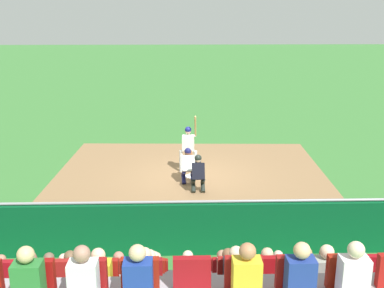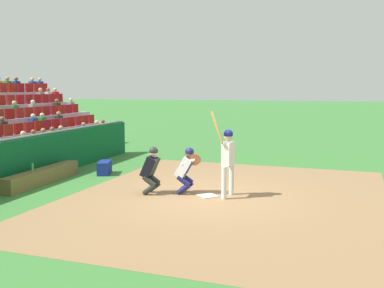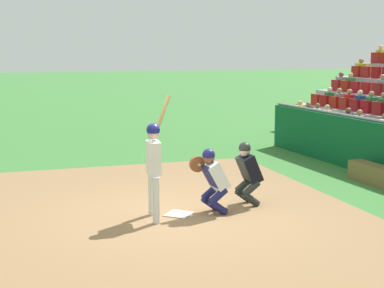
# 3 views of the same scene
# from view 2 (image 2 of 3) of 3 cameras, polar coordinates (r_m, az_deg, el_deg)

# --- Properties ---
(ground_plane) EXTENTS (160.00, 160.00, 0.00)m
(ground_plane) POSITION_cam_2_polar(r_m,az_deg,el_deg) (11.80, 2.02, -6.64)
(ground_plane) COLOR #387332
(infield_dirt_patch) EXTENTS (10.25, 8.27, 0.01)m
(infield_dirt_patch) POSITION_cam_2_polar(r_m,az_deg,el_deg) (11.68, 4.40, -6.78)
(infield_dirt_patch) COLOR olive
(infield_dirt_patch) RESTS_ON ground_plane
(home_plate_marker) EXTENTS (0.62, 0.62, 0.02)m
(home_plate_marker) POSITION_cam_2_polar(r_m,az_deg,el_deg) (11.80, 2.02, -6.56)
(home_plate_marker) COLOR white
(home_plate_marker) RESTS_ON infield_dirt_patch
(batter_at_plate) EXTENTS (0.68, 0.55, 2.24)m
(batter_at_plate) POSITION_cam_2_polar(r_m,az_deg,el_deg) (11.55, 4.55, -1.43)
(batter_at_plate) COLOR silver
(batter_at_plate) RESTS_ON ground_plane
(catcher_crouching) EXTENTS (0.49, 0.73, 1.26)m
(catcher_crouching) POSITION_cam_2_polar(r_m,az_deg,el_deg) (11.94, -0.70, -3.01)
(catcher_crouching) COLOR #191B51
(catcher_crouching) RESTS_ON ground_plane
(home_plate_umpire) EXTENTS (0.47, 0.46, 1.29)m
(home_plate_umpire) POSITION_cam_2_polar(r_m,az_deg,el_deg) (11.96, -5.17, -3.04)
(home_plate_umpire) COLOR #222924
(home_plate_umpire) RESTS_ON ground_plane
(dugout_wall) EXTENTS (12.82, 0.24, 1.41)m
(dugout_wall) POSITION_cam_2_polar(r_m,az_deg,el_deg) (14.20, -20.37, -1.93)
(dugout_wall) COLOR #085026
(dugout_wall) RESTS_ON ground_plane
(dugout_bench) EXTENTS (3.22, 0.40, 0.44)m
(dugout_bench) POSITION_cam_2_polar(r_m,az_deg,el_deg) (13.98, -18.42, -3.89)
(dugout_bench) COLOR brown
(dugout_bench) RESTS_ON ground_plane
(water_bottle_on_bench) EXTENTS (0.07, 0.07, 0.22)m
(water_bottle_on_bench) POSITION_cam_2_polar(r_m,az_deg,el_deg) (13.68, -19.58, -2.77)
(water_bottle_on_bench) COLOR green
(water_bottle_on_bench) RESTS_ON dugout_bench
(equipment_duffel_bag) EXTENTS (0.87, 0.59, 0.42)m
(equipment_duffel_bag) POSITION_cam_2_polar(r_m,az_deg,el_deg) (14.96, -11.04, -2.97)
(equipment_duffel_bag) COLOR navy
(equipment_duffel_bag) RESTS_ON ground_plane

